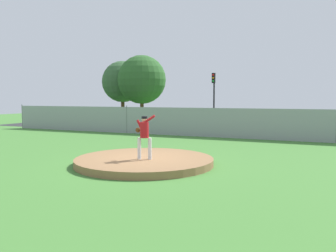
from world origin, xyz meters
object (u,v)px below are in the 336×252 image
(pitcher_youth, at_px, (144,133))
(parked_car_burgundy, at_px, (122,118))
(baseball, at_px, (139,153))
(parked_car_silver, at_px, (280,123))
(traffic_light_near, at_px, (214,90))

(pitcher_youth, height_order, parked_car_burgundy, pitcher_youth)
(baseball, xyz_separation_m, parked_car_silver, (3.95, 13.34, 0.50))
(baseball, distance_m, parked_car_burgundy, 16.76)
(parked_car_silver, bearing_deg, traffic_light_near, 142.78)
(baseball, relative_size, parked_car_silver, 0.02)
(pitcher_youth, distance_m, parked_car_silver, 14.73)
(parked_car_burgundy, bearing_deg, pitcher_youth, -55.53)
(parked_car_burgundy, distance_m, parked_car_silver, 13.39)
(baseball, distance_m, parked_car_silver, 13.92)
(pitcher_youth, distance_m, traffic_light_near, 19.58)
(parked_car_burgundy, xyz_separation_m, parked_car_silver, (13.38, -0.51, -0.01))
(parked_car_burgundy, relative_size, traffic_light_near, 0.92)
(traffic_light_near, bearing_deg, parked_car_silver, -37.22)
(traffic_light_near, bearing_deg, baseball, -82.46)
(parked_car_silver, distance_m, traffic_light_near, 8.36)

